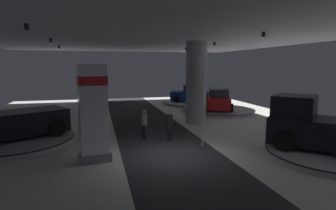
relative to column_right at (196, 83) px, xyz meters
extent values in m
cube|color=silver|center=(-3.42, -6.46, -2.77)|extent=(24.00, 44.00, 0.05)
cube|color=#2D2D33|center=(-3.42, -6.46, -2.75)|extent=(4.40, 44.00, 0.01)
cube|color=silver|center=(-3.42, -6.46, 2.80)|extent=(24.00, 44.00, 0.10)
cylinder|color=black|center=(-8.96, -6.52, 2.57)|extent=(0.16, 0.16, 0.22)
cylinder|color=black|center=(-9.00, -0.61, 2.57)|extent=(0.16, 0.16, 0.22)
cylinder|color=black|center=(-9.31, 5.76, 2.57)|extent=(0.16, 0.16, 0.22)
cylinder|color=black|center=(0.94, -6.34, 2.57)|extent=(0.16, 0.16, 0.22)
cylinder|color=black|center=(1.06, -0.50, 2.57)|extent=(0.16, 0.16, 0.22)
cylinder|color=black|center=(1.02, 5.60, 2.57)|extent=(0.16, 0.16, 0.22)
cylinder|color=#ADADB2|center=(0.00, 0.00, 0.00)|extent=(1.41, 1.41, 5.50)
cube|color=slate|center=(-6.71, -6.55, -2.58)|extent=(1.36, 0.87, 0.35)
cube|color=white|center=(-6.71, -6.55, -0.59)|extent=(1.18, 0.75, 3.62)
cube|color=red|center=(-6.71, -6.55, 0.57)|extent=(1.21, 0.79, 0.36)
cylinder|color=#B7B7BC|center=(3.25, -8.52, -2.61)|extent=(5.56, 5.56, 0.28)
cylinder|color=black|center=(3.25, -8.52, -2.50)|extent=(5.68, 5.68, 0.05)
cube|color=black|center=(3.25, -8.52, -1.72)|extent=(5.13, 5.33, 1.20)
cube|color=black|center=(2.10, -7.27, -0.67)|extent=(2.55, 2.54, 1.00)
cube|color=#28333D|center=(2.45, -7.64, -0.67)|extent=(1.34, 1.24, 0.75)
cylinder|color=black|center=(1.13, -7.94, -2.05)|extent=(0.77, 0.81, 0.84)
cylinder|color=black|center=(2.86, -6.36, -2.05)|extent=(0.77, 0.81, 0.84)
cylinder|color=#B7B7BC|center=(3.30, 3.56, -2.62)|extent=(5.85, 5.85, 0.26)
cylinder|color=black|center=(3.30, 3.56, -2.52)|extent=(5.97, 5.97, 0.05)
cube|color=red|center=(3.30, 3.56, -1.88)|extent=(3.33, 4.57, 0.90)
cube|color=#2D3842|center=(3.24, 3.42, -1.13)|extent=(2.19, 2.37, 0.70)
cylinder|color=black|center=(2.96, 5.27, -2.15)|extent=(0.47, 0.71, 0.68)
cylinder|color=black|center=(4.79, 4.47, -2.15)|extent=(0.47, 0.71, 0.68)
cylinder|color=black|center=(1.81, 2.65, -2.15)|extent=(0.47, 0.71, 0.68)
cylinder|color=black|center=(3.65, 1.85, -2.15)|extent=(0.47, 0.71, 0.68)
sphere|color=white|center=(3.67, 5.64, -1.76)|extent=(0.18, 0.18, 0.18)
sphere|color=white|center=(4.58, 5.25, -1.76)|extent=(0.18, 0.18, 0.18)
cylinder|color=#B7B7BC|center=(-10.81, -2.67, -2.63)|extent=(5.91, 5.91, 0.25)
cylinder|color=black|center=(-10.81, -2.67, -2.53)|extent=(6.02, 6.02, 0.05)
cube|color=black|center=(-10.81, -2.67, -1.75)|extent=(5.64, 4.49, 1.20)
cylinder|color=black|center=(-8.61, -2.75, -2.08)|extent=(0.87, 0.67, 0.84)
cylinder|color=black|center=(-9.80, -0.72, -2.08)|extent=(0.87, 0.67, 0.84)
cylinder|color=#B7B7BC|center=(2.74, 8.76, -2.63)|extent=(5.83, 5.83, 0.24)
cylinder|color=black|center=(2.74, 8.76, -2.54)|extent=(5.95, 5.95, 0.05)
cube|color=navy|center=(2.74, 8.76, -1.90)|extent=(4.57, 3.37, 0.90)
cube|color=#2D3842|center=(2.87, 8.70, -1.15)|extent=(2.37, 2.20, 0.70)
cylinder|color=black|center=(1.02, 8.43, -2.17)|extent=(0.71, 0.48, 0.68)
cylinder|color=black|center=(1.85, 10.26, -2.17)|extent=(0.71, 0.48, 0.68)
cylinder|color=black|center=(3.63, 7.26, -2.17)|extent=(0.71, 0.48, 0.68)
cylinder|color=black|center=(4.45, 9.08, -2.17)|extent=(0.71, 0.48, 0.68)
sphere|color=white|center=(0.66, 9.15, -1.79)|extent=(0.18, 0.18, 0.18)
sphere|color=white|center=(1.06, 10.06, -1.79)|extent=(0.18, 0.18, 0.18)
cylinder|color=black|center=(-2.87, -4.05, -2.35)|extent=(0.14, 0.14, 0.80)
cylinder|color=black|center=(-2.98, -4.19, -2.35)|extent=(0.14, 0.14, 0.80)
cylinder|color=black|center=(-2.93, -4.12, -1.69)|extent=(0.32, 0.32, 0.62)
sphere|color=#99755B|center=(-2.93, -4.12, -1.27)|extent=(0.22, 0.22, 0.22)
cylinder|color=black|center=(-4.19, -3.36, -2.35)|extent=(0.14, 0.14, 0.80)
cylinder|color=black|center=(-4.11, -3.52, -2.35)|extent=(0.14, 0.14, 0.80)
cylinder|color=#6B665B|center=(-4.15, -3.44, -1.69)|extent=(0.32, 0.32, 0.62)
sphere|color=#99755B|center=(-4.15, -3.44, -1.27)|extent=(0.22, 0.22, 0.22)
cylinder|color=#333338|center=(-1.68, -5.66, -2.73)|extent=(0.28, 0.28, 0.04)
cylinder|color=#B2B2B7|center=(-1.68, -5.66, -2.27)|extent=(0.07, 0.07, 0.96)
sphere|color=#B2B2B7|center=(-1.68, -5.66, -1.79)|extent=(0.10, 0.10, 0.10)
camera|label=1|loc=(-6.51, -18.05, 1.18)|focal=30.09mm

